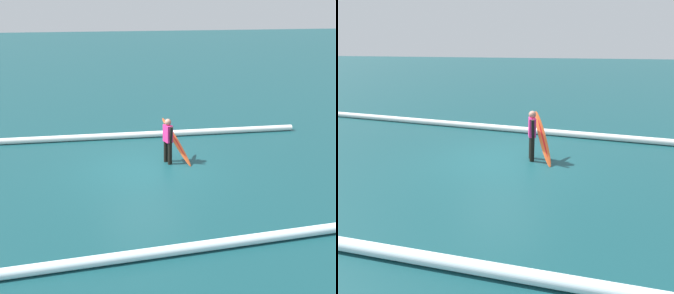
% 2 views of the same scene
% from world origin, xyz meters
% --- Properties ---
extents(ground_plane, '(160.88, 160.88, 0.00)m').
position_xyz_m(ground_plane, '(0.00, 0.00, 0.00)').
color(ground_plane, '#134046').
extents(surfer, '(0.29, 0.63, 1.53)m').
position_xyz_m(surfer, '(-0.91, -0.25, 0.86)').
color(surfer, black).
rests_on(surfer, ground_plane).
extents(surfboard, '(0.90, 1.36, 1.41)m').
position_xyz_m(surfboard, '(-1.22, -0.35, 0.69)').
color(surfboard, '#E55926').
rests_on(surfboard, ground_plane).
extents(wave_crest_foreground, '(18.30, 1.40, 0.24)m').
position_xyz_m(wave_crest_foreground, '(2.25, -3.44, 0.12)').
color(wave_crest_foreground, white).
rests_on(wave_crest_foreground, ground_plane).
extents(wave_crest_midground, '(15.28, 0.47, 0.23)m').
position_xyz_m(wave_crest_midground, '(-0.27, 5.12, 0.12)').
color(wave_crest_midground, white).
rests_on(wave_crest_midground, ground_plane).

